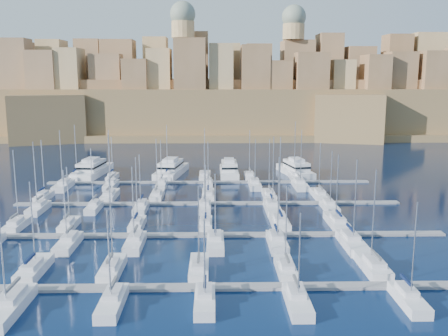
{
  "coord_description": "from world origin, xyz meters",
  "views": [
    {
      "loc": [
        1.4,
        -95.98,
        27.76
      ],
      "look_at": [
        3.44,
        6.0,
        8.81
      ],
      "focal_mm": 40.0,
      "sensor_mm": 36.0,
      "label": 1
    }
  ],
  "objects_px": {
    "motor_yacht_a": "(92,169)",
    "motor_yacht_d": "(296,169)",
    "motor_yacht_c": "(229,170)",
    "motor_yacht_b": "(171,169)",
    "sailboat_4": "(286,268)",
    "sailboat_2": "(112,268)"
  },
  "relations": [
    {
      "from": "motor_yacht_b",
      "to": "motor_yacht_d",
      "type": "distance_m",
      "value": 35.27
    },
    {
      "from": "sailboat_4",
      "to": "motor_yacht_c",
      "type": "relative_size",
      "value": 0.78
    },
    {
      "from": "motor_yacht_c",
      "to": "sailboat_2",
      "type": "bearing_deg",
      "value": -105.03
    },
    {
      "from": "motor_yacht_a",
      "to": "motor_yacht_c",
      "type": "distance_m",
      "value": 38.72
    },
    {
      "from": "sailboat_2",
      "to": "motor_yacht_b",
      "type": "xyz_separation_m",
      "value": [
        2.4,
        71.37,
        0.98
      ]
    },
    {
      "from": "motor_yacht_a",
      "to": "motor_yacht_b",
      "type": "xyz_separation_m",
      "value": [
        22.29,
        -0.26,
        0.0
      ]
    },
    {
      "from": "motor_yacht_d",
      "to": "sailboat_2",
      "type": "bearing_deg",
      "value": -118.06
    },
    {
      "from": "motor_yacht_a",
      "to": "motor_yacht_d",
      "type": "bearing_deg",
      "value": -0.98
    },
    {
      "from": "motor_yacht_b",
      "to": "sailboat_2",
      "type": "bearing_deg",
      "value": -91.93
    },
    {
      "from": "sailboat_2",
      "to": "sailboat_4",
      "type": "height_order",
      "value": "sailboat_2"
    },
    {
      "from": "sailboat_4",
      "to": "motor_yacht_d",
      "type": "xyz_separation_m",
      "value": [
        12.91,
        71.07,
        1.0
      ]
    },
    {
      "from": "motor_yacht_c",
      "to": "motor_yacht_d",
      "type": "xyz_separation_m",
      "value": [
        18.87,
        0.67,
        0.0
      ]
    },
    {
      "from": "sailboat_4",
      "to": "motor_yacht_d",
      "type": "height_order",
      "value": "sailboat_4"
    },
    {
      "from": "motor_yacht_b",
      "to": "motor_yacht_c",
      "type": "xyz_separation_m",
      "value": [
        16.39,
        -1.39,
        0.0
      ]
    },
    {
      "from": "motor_yacht_a",
      "to": "motor_yacht_d",
      "type": "xyz_separation_m",
      "value": [
        57.55,
        -0.99,
        0.0
      ]
    },
    {
      "from": "motor_yacht_a",
      "to": "motor_yacht_d",
      "type": "height_order",
      "value": "same"
    },
    {
      "from": "sailboat_2",
      "to": "motor_yacht_b",
      "type": "height_order",
      "value": "sailboat_2"
    },
    {
      "from": "sailboat_4",
      "to": "motor_yacht_a",
      "type": "relative_size",
      "value": 0.63
    },
    {
      "from": "motor_yacht_c",
      "to": "motor_yacht_d",
      "type": "distance_m",
      "value": 18.88
    },
    {
      "from": "motor_yacht_a",
      "to": "sailboat_2",
      "type": "bearing_deg",
      "value": -74.48
    },
    {
      "from": "sailboat_4",
      "to": "motor_yacht_d",
      "type": "relative_size",
      "value": 0.69
    },
    {
      "from": "motor_yacht_a",
      "to": "motor_yacht_c",
      "type": "height_order",
      "value": "same"
    }
  ]
}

